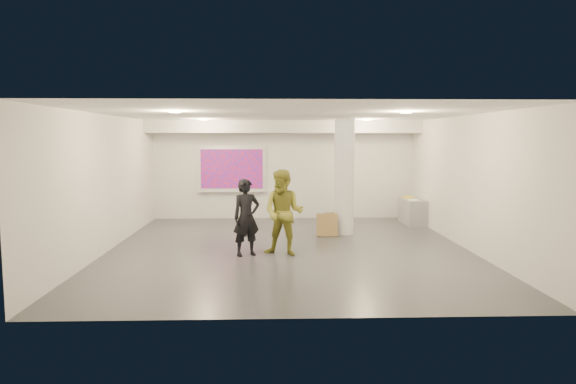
{
  "coord_description": "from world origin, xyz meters",
  "views": [
    {
      "loc": [
        -0.38,
        -11.36,
        2.48
      ],
      "look_at": [
        0.0,
        0.4,
        1.25
      ],
      "focal_mm": 32.0,
      "sensor_mm": 36.0,
      "label": 1
    }
  ],
  "objects_px": {
    "column": "(344,177)",
    "credenza": "(412,211)",
    "projection_screen": "(232,170)",
    "man": "(284,213)",
    "woman": "(246,217)"
  },
  "relations": [
    {
      "from": "credenza",
      "to": "man",
      "type": "xyz_separation_m",
      "value": [
        -3.84,
        -3.9,
        0.55
      ]
    },
    {
      "from": "column",
      "to": "projection_screen",
      "type": "bearing_deg",
      "value": 139.44
    },
    {
      "from": "woman",
      "to": "man",
      "type": "relative_size",
      "value": 0.89
    },
    {
      "from": "projection_screen",
      "to": "woman",
      "type": "relative_size",
      "value": 1.28
    },
    {
      "from": "woman",
      "to": "credenza",
      "type": "bearing_deg",
      "value": 15.42
    },
    {
      "from": "man",
      "to": "woman",
      "type": "bearing_deg",
      "value": -160.95
    },
    {
      "from": "column",
      "to": "projection_screen",
      "type": "distance_m",
      "value": 4.08
    },
    {
      "from": "column",
      "to": "credenza",
      "type": "height_order",
      "value": "column"
    },
    {
      "from": "credenza",
      "to": "man",
      "type": "relative_size",
      "value": 0.69
    },
    {
      "from": "column",
      "to": "man",
      "type": "height_order",
      "value": "column"
    },
    {
      "from": "projection_screen",
      "to": "column",
      "type": "bearing_deg",
      "value": -40.56
    },
    {
      "from": "projection_screen",
      "to": "man",
      "type": "relative_size",
      "value": 1.15
    },
    {
      "from": "woman",
      "to": "man",
      "type": "xyz_separation_m",
      "value": [
        0.79,
        0.01,
        0.1
      ]
    },
    {
      "from": "credenza",
      "to": "projection_screen",
      "type": "bearing_deg",
      "value": 167.04
    },
    {
      "from": "column",
      "to": "man",
      "type": "bearing_deg",
      "value": -123.98
    }
  ]
}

